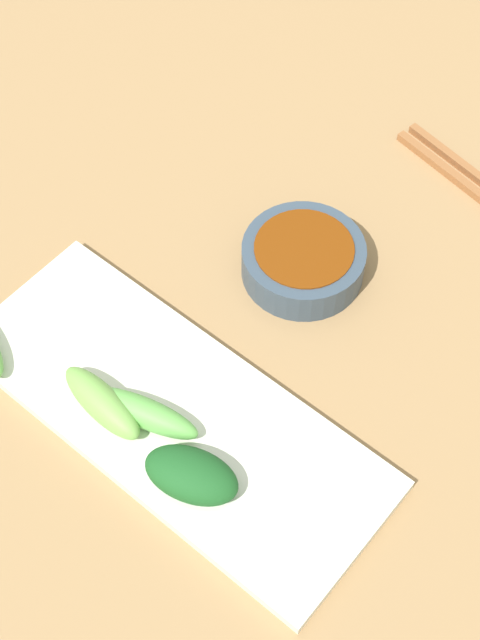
% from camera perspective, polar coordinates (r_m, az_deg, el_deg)
% --- Properties ---
extents(tabletop, '(2.10, 2.10, 0.02)m').
position_cam_1_polar(tabletop, '(0.79, -1.53, -2.78)').
color(tabletop, '#9A774C').
rests_on(tabletop, ground).
extents(sauce_bowl, '(0.11, 0.11, 0.03)m').
position_cam_1_polar(sauce_bowl, '(0.82, 3.76, 3.87)').
color(sauce_bowl, '#364655').
rests_on(sauce_bowl, tabletop).
extents(serving_plate, '(0.14, 0.37, 0.01)m').
position_cam_1_polar(serving_plate, '(0.75, -4.13, -5.76)').
color(serving_plate, silver).
rests_on(serving_plate, tabletop).
extents(broccoli_leafy_1, '(0.06, 0.08, 0.03)m').
position_cam_1_polar(broccoli_leafy_1, '(0.70, -3.01, -9.51)').
color(broccoli_leafy_1, '#1A5221').
rests_on(broccoli_leafy_1, serving_plate).
extents(broccoli_stalk_2, '(0.04, 0.09, 0.03)m').
position_cam_1_polar(broccoli_stalk_2, '(0.74, -8.49, -5.05)').
color(broccoli_stalk_2, '#74AF4D').
rests_on(broccoli_stalk_2, serving_plate).
extents(broccoli_stalk_3, '(0.05, 0.10, 0.02)m').
position_cam_1_polar(broccoli_stalk_3, '(0.73, -5.83, -5.75)').
color(broccoli_stalk_3, '#61AD4C').
rests_on(broccoli_stalk_3, serving_plate).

